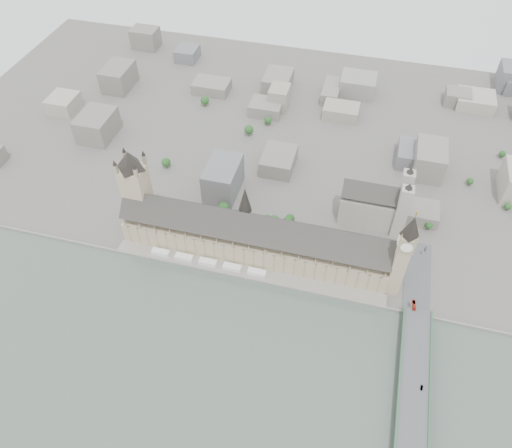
% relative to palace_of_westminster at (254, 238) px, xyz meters
% --- Properties ---
extents(ground, '(900.00, 900.00, 0.00)m').
position_rel_palace_of_westminster_xyz_m(ground, '(0.00, -19.70, -22.71)').
color(ground, '#595651').
rests_on(ground, ground).
extents(river_thames, '(600.00, 600.00, 0.00)m').
position_rel_palace_of_westminster_xyz_m(river_thames, '(0.00, -184.70, -22.71)').
color(river_thames, '#414D45').
rests_on(river_thames, ground).
extents(embankment_wall, '(600.00, 1.50, 3.00)m').
position_rel_palace_of_westminster_xyz_m(embankment_wall, '(0.00, -34.70, -21.21)').
color(embankment_wall, slate).
rests_on(embankment_wall, ground).
extents(river_terrace, '(270.00, 15.00, 2.00)m').
position_rel_palace_of_westminster_xyz_m(river_terrace, '(0.00, -27.20, -21.71)').
color(river_terrace, slate).
rests_on(river_terrace, ground).
extents(terrace_tents, '(118.00, 7.00, 4.00)m').
position_rel_palace_of_westminster_xyz_m(terrace_tents, '(-40.00, -26.70, -18.71)').
color(terrace_tents, white).
rests_on(terrace_tents, river_terrace).
extents(palace_of_westminster, '(265.00, 40.73, 55.44)m').
position_rel_palace_of_westminster_xyz_m(palace_of_westminster, '(0.00, 0.00, 0.00)').
color(palace_of_westminster, tan).
rests_on(palace_of_westminster, ground).
extents(elizabeth_tower, '(17.00, 17.00, 107.50)m').
position_rel_palace_of_westminster_xyz_m(elizabeth_tower, '(138.00, -11.70, 35.38)').
color(elizabeth_tower, tan).
rests_on(elizabeth_tower, ground).
extents(victoria_tower, '(30.00, 30.00, 100.00)m').
position_rel_palace_of_westminster_xyz_m(victoria_tower, '(-122.00, 6.30, 32.50)').
color(victoria_tower, tan).
rests_on(victoria_tower, ground).
extents(central_tower, '(13.00, 13.00, 48.00)m').
position_rel_palace_of_westminster_xyz_m(central_tower, '(-10.00, 6.30, 35.21)').
color(central_tower, gray).
rests_on(central_tower, ground).
extents(westminster_bridge, '(25.00, 325.00, 10.25)m').
position_rel_palace_of_westminster_xyz_m(westminster_bridge, '(162.00, -107.20, -17.58)').
color(westminster_bridge, '#474749').
rests_on(westminster_bridge, ground).
extents(bridge_parapets, '(25.00, 235.00, 1.15)m').
position_rel_palace_of_westminster_xyz_m(bridge_parapets, '(162.00, -151.70, -11.88)').
color(bridge_parapets, '#325B3E').
rests_on(bridge_parapets, westminster_bridge).
extents(westminster_abbey, '(68.00, 36.00, 64.00)m').
position_rel_palace_of_westminster_xyz_m(westminster_abbey, '(110.92, 75.30, 2.38)').
color(westminster_abbey, gray).
rests_on(westminster_abbey, ground).
extents(city_skyline_inland, '(720.00, 360.00, 38.00)m').
position_rel_palace_of_westminster_xyz_m(city_skyline_inland, '(0.00, 225.30, -3.71)').
color(city_skyline_inland, gray).
rests_on(city_skyline_inland, ground).
extents(park_trees, '(110.00, 30.00, 15.00)m').
position_rel_palace_of_westminster_xyz_m(park_trees, '(-10.00, 40.30, -15.21)').
color(park_trees, '#1C4F1D').
rests_on(park_trees, ground).
extents(red_bus_north, '(3.57, 10.88, 2.98)m').
position_rel_palace_of_westminster_xyz_m(red_bus_north, '(157.85, -32.22, -10.97)').
color(red_bus_north, red).
rests_on(red_bus_north, westminster_bridge).
extents(car_silver, '(1.82, 4.48, 1.45)m').
position_rel_palace_of_westminster_xyz_m(car_silver, '(167.44, -110.07, -11.73)').
color(car_silver, gray).
rests_on(car_silver, westminster_bridge).
extents(car_approach, '(2.56, 5.01, 1.39)m').
position_rel_palace_of_westminster_xyz_m(car_approach, '(165.93, 38.35, -11.76)').
color(car_approach, gray).
rests_on(car_approach, westminster_bridge).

